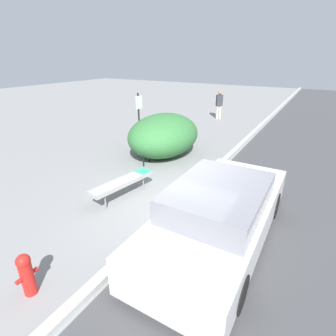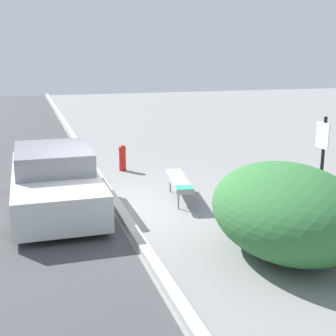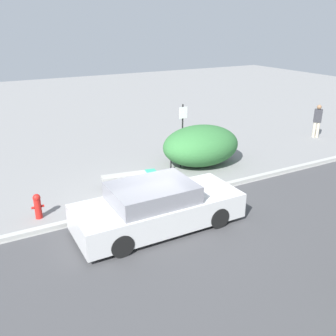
{
  "view_description": "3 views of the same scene",
  "coord_description": "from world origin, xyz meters",
  "px_view_note": "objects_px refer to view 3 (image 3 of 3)",
  "views": [
    {
      "loc": [
        -4.96,
        -2.66,
        3.54
      ],
      "look_at": [
        0.98,
        0.82,
        0.57
      ],
      "focal_mm": 28.0,
      "sensor_mm": 36.0,
      "label": 1
    },
    {
      "loc": [
        9.79,
        -1.83,
        3.37
      ],
      "look_at": [
        -0.56,
        1.35,
        0.71
      ],
      "focal_mm": 50.0,
      "sensor_mm": 36.0,
      "label": 2
    },
    {
      "loc": [
        -4.73,
        -9.46,
        5.35
      ],
      "look_at": [
        0.74,
        0.52,
        0.89
      ],
      "focal_mm": 40.0,
      "sensor_mm": 36.0,
      "label": 3
    }
  ],
  "objects_px": {
    "sign_post": "(183,127)",
    "fire_hydrant": "(38,205)",
    "pedestrian": "(317,120)",
    "bike_rack": "(176,156)",
    "bench": "(130,175)",
    "parked_car_near": "(157,207)"
  },
  "relations": [
    {
      "from": "fire_hydrant",
      "to": "parked_car_near",
      "type": "relative_size",
      "value": 0.16
    },
    {
      "from": "bench",
      "to": "parked_car_near",
      "type": "distance_m",
      "value": 2.83
    },
    {
      "from": "bike_rack",
      "to": "pedestrian",
      "type": "distance_m",
      "value": 8.21
    },
    {
      "from": "sign_post",
      "to": "pedestrian",
      "type": "distance_m",
      "value": 7.44
    },
    {
      "from": "bench",
      "to": "parked_car_near",
      "type": "relative_size",
      "value": 0.42
    },
    {
      "from": "bike_rack",
      "to": "pedestrian",
      "type": "relative_size",
      "value": 0.51
    },
    {
      "from": "bike_rack",
      "to": "parked_car_near",
      "type": "height_order",
      "value": "parked_car_near"
    },
    {
      "from": "bike_rack",
      "to": "sign_post",
      "type": "distance_m",
      "value": 1.44
    },
    {
      "from": "sign_post",
      "to": "fire_hydrant",
      "type": "xyz_separation_m",
      "value": [
        -6.26,
        -2.34,
        -0.98
      ]
    },
    {
      "from": "parked_car_near",
      "to": "bike_rack",
      "type": "bearing_deg",
      "value": 53.73
    },
    {
      "from": "sign_post",
      "to": "fire_hydrant",
      "type": "bearing_deg",
      "value": -159.51
    },
    {
      "from": "fire_hydrant",
      "to": "pedestrian",
      "type": "relative_size",
      "value": 0.47
    },
    {
      "from": "sign_post",
      "to": "pedestrian",
      "type": "relative_size",
      "value": 1.41
    },
    {
      "from": "parked_car_near",
      "to": "bench",
      "type": "bearing_deg",
      "value": 82.34
    },
    {
      "from": "parked_car_near",
      "to": "pedestrian",
      "type": "bearing_deg",
      "value": 20.23
    },
    {
      "from": "pedestrian",
      "to": "parked_car_near",
      "type": "height_order",
      "value": "pedestrian"
    },
    {
      "from": "bike_rack",
      "to": "sign_post",
      "type": "height_order",
      "value": "sign_post"
    },
    {
      "from": "pedestrian",
      "to": "fire_hydrant",
      "type": "bearing_deg",
      "value": 55.3
    },
    {
      "from": "fire_hydrant",
      "to": "parked_car_near",
      "type": "distance_m",
      "value": 3.52
    },
    {
      "from": "bike_rack",
      "to": "fire_hydrant",
      "type": "relative_size",
      "value": 1.08
    },
    {
      "from": "pedestrian",
      "to": "bike_rack",
      "type": "bearing_deg",
      "value": 49.98
    },
    {
      "from": "sign_post",
      "to": "bench",
      "type": "bearing_deg",
      "value": -151.76
    }
  ]
}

